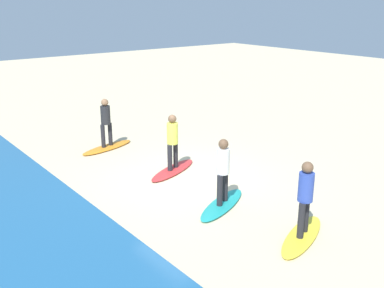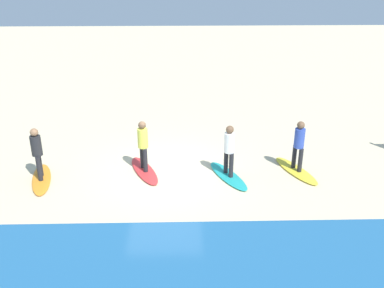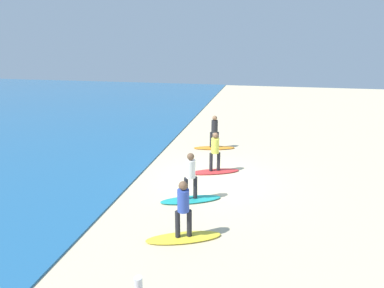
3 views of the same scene
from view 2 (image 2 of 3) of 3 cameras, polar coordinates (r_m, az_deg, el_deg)
ground_plane at (r=14.05m, az=-3.75°, el=-3.54°), size 60.00×60.00×0.00m
surfboard_yellow at (r=14.34m, az=13.51°, el=-3.41°), size 1.30×2.16×0.09m
surfer_yellow at (r=13.92m, az=13.90°, el=0.22°), size 0.32×0.44×1.64m
surfboard_teal at (r=13.68m, az=4.77°, el=-4.18°), size 1.36×2.15×0.09m
surfer_teal at (r=13.24m, az=4.91°, el=-0.39°), size 0.32×0.43×1.64m
surfboard_red at (r=14.03m, az=-6.29°, el=-3.48°), size 1.31×2.16×0.09m
surfer_red at (r=13.60m, az=-6.47°, el=0.23°), size 0.32×0.44×1.64m
surfboard_orange at (r=14.22m, az=-19.19°, el=-4.38°), size 1.05×2.17×0.09m
surfer_orange at (r=13.80m, az=-19.74°, el=-0.74°), size 0.32×0.45×1.64m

